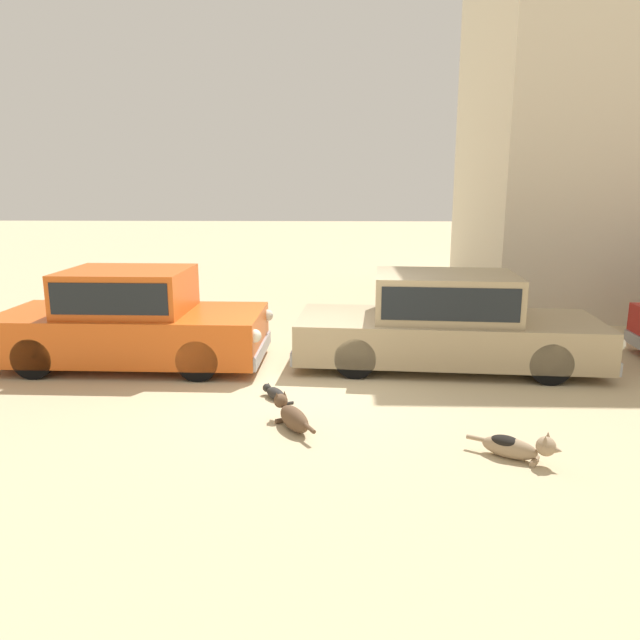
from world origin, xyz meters
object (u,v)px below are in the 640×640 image
object	(u,v)px
parked_sedan_nearest	(131,318)
stray_cat	(274,393)
stray_dog_tan	(518,446)
parked_sedan_second	(446,321)
stray_dog_spotted	(292,416)

from	to	relation	value
parked_sedan_nearest	stray_cat	size ratio (longest dim) A/B	8.39
stray_dog_tan	parked_sedan_second	bearing A→B (deg)	123.78
parked_sedan_nearest	stray_dog_tan	xyz separation A→B (m)	(5.15, -3.29, -0.60)
stray_dog_spotted	stray_cat	xyz separation A→B (m)	(-0.32, 1.00, -0.07)
parked_sedan_nearest	stray_dog_spotted	size ratio (longest dim) A/B	4.87
parked_sedan_nearest	stray_dog_tan	world-z (taller)	parked_sedan_nearest
parked_sedan_second	stray_cat	world-z (taller)	parked_sedan_second
parked_sedan_second	stray_dog_tan	world-z (taller)	parked_sedan_second
parked_sedan_nearest	stray_dog_spotted	world-z (taller)	parked_sedan_nearest
stray_dog_spotted	stray_cat	world-z (taller)	stray_dog_spotted
parked_sedan_second	stray_dog_tan	bearing A→B (deg)	-82.65
parked_sedan_nearest	parked_sedan_second	distance (m)	4.97
stray_dog_tan	stray_cat	size ratio (longest dim) A/B	1.74
stray_cat	stray_dog_tan	bearing A→B (deg)	-162.19
stray_dog_spotted	parked_sedan_nearest	bearing A→B (deg)	16.00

